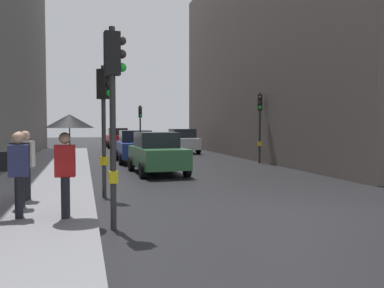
# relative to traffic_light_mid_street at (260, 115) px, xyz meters

# --- Properties ---
(ground_plane) EXTENTS (120.00, 120.00, 0.00)m
(ground_plane) POSITION_rel_traffic_light_mid_street_xyz_m (-4.29, -11.79, -2.60)
(ground_plane) COLOR black
(sidewalk_kerb) EXTENTS (3.31, 40.00, 0.16)m
(sidewalk_kerb) POSITION_rel_traffic_light_mid_street_xyz_m (-10.54, -5.79, -2.52)
(sidewalk_kerb) COLOR gray
(sidewalk_kerb) RESTS_ON ground
(building_facade_right) EXTENTS (12.00, 25.17, 13.04)m
(building_facade_right) POSITION_rel_traffic_light_mid_street_xyz_m (6.31, 3.87, 3.92)
(building_facade_right) COLOR #5B514C
(building_facade_right) RESTS_ON ground
(traffic_light_mid_street) EXTENTS (0.33, 0.45, 3.77)m
(traffic_light_mid_street) POSITION_rel_traffic_light_mid_street_xyz_m (0.00, 0.00, 0.00)
(traffic_light_mid_street) COLOR #2D2D2D
(traffic_light_mid_street) RESTS_ON ground
(traffic_light_far_median) EXTENTS (0.25, 0.43, 3.57)m
(traffic_light_far_median) POSITION_rel_traffic_light_mid_street_xyz_m (-4.84, 11.68, -0.14)
(traffic_light_far_median) COLOR #2D2D2D
(traffic_light_far_median) RESTS_ON ground
(traffic_light_near_right) EXTENTS (0.43, 0.39, 3.75)m
(traffic_light_near_right) POSITION_rel_traffic_light_mid_street_xyz_m (-8.56, -8.51, -0.01)
(traffic_light_near_right) COLOR #2D2D2D
(traffic_light_near_right) RESTS_ON ground
(traffic_light_near_left) EXTENTS (0.44, 0.27, 4.00)m
(traffic_light_near_left) POSITION_rel_traffic_light_mid_street_xyz_m (-8.56, -12.20, 0.15)
(traffic_light_near_left) COLOR #2D2D2D
(traffic_light_near_left) RESTS_ON ground
(car_green_estate) EXTENTS (2.19, 4.29, 1.76)m
(car_green_estate) POSITION_rel_traffic_light_mid_street_xyz_m (-6.12, -3.18, -1.72)
(car_green_estate) COLOR #2D6038
(car_green_estate) RESTS_ON ground
(car_blue_van) EXTENTS (2.05, 4.22, 1.76)m
(car_blue_van) POSITION_rel_traffic_light_mid_street_xyz_m (-6.37, 2.26, -1.72)
(car_blue_van) COLOR navy
(car_blue_van) RESTS_ON ground
(car_white_compact) EXTENTS (2.08, 4.23, 1.76)m
(car_white_compact) POSITION_rel_traffic_light_mid_street_xyz_m (-2.18, 8.96, -1.72)
(car_white_compact) COLOR silver
(car_white_compact) RESTS_ON ground
(car_red_sedan) EXTENTS (2.06, 4.22, 1.76)m
(car_red_sedan) POSITION_rel_traffic_light_mid_street_xyz_m (-6.16, 17.05, -1.72)
(car_red_sedan) COLOR red
(car_red_sedan) RESTS_ON ground
(pedestrian_with_umbrella) EXTENTS (1.00, 1.00, 2.14)m
(pedestrian_with_umbrella) POSITION_rel_traffic_light_mid_street_xyz_m (-9.45, -11.58, -0.76)
(pedestrian_with_umbrella) COLOR black
(pedestrian_with_umbrella) RESTS_ON sidewalk_kerb
(pedestrian_with_grey_backpack) EXTENTS (0.63, 0.37, 1.77)m
(pedestrian_with_grey_backpack) POSITION_rel_traffic_light_mid_street_xyz_m (-10.50, -11.35, -1.44)
(pedestrian_with_grey_backpack) COLOR black
(pedestrian_with_grey_backpack) RESTS_ON sidewalk_kerb
(pedestrian_with_black_backpack) EXTENTS (0.65, 0.40, 1.77)m
(pedestrian_with_black_backpack) POSITION_rel_traffic_light_mid_street_xyz_m (-10.62, -9.25, -1.44)
(pedestrian_with_black_backpack) COLOR black
(pedestrian_with_black_backpack) RESTS_ON sidewalk_kerb
(pedestrian_in_dark_coat) EXTENTS (0.42, 0.36, 1.77)m
(pedestrian_in_dark_coat) POSITION_rel_traffic_light_mid_street_xyz_m (-10.58, -10.23, -1.47)
(pedestrian_in_dark_coat) COLOR black
(pedestrian_in_dark_coat) RESTS_ON sidewalk_kerb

